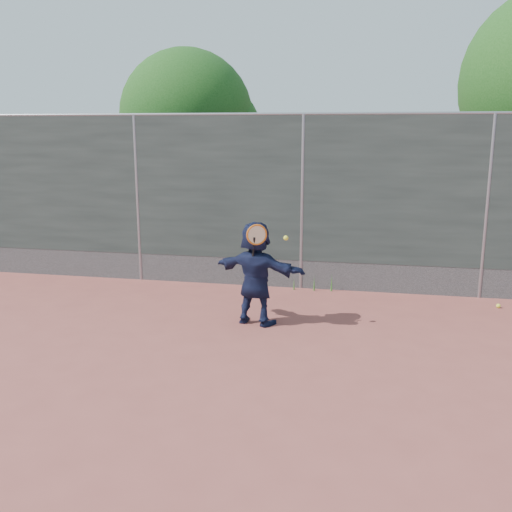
# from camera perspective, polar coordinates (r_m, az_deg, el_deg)

# --- Properties ---
(ground) EXTENTS (80.00, 80.00, 0.00)m
(ground) POSITION_cam_1_polar(r_m,az_deg,el_deg) (6.88, 0.93, -11.03)
(ground) COLOR #9E4C42
(ground) RESTS_ON ground
(player) EXTENTS (1.46, 0.82, 1.50)m
(player) POSITION_cam_1_polar(r_m,az_deg,el_deg) (8.12, -0.00, -1.72)
(player) COLOR #161D3D
(player) RESTS_ON ground
(ball_ground) EXTENTS (0.07, 0.07, 0.07)m
(ball_ground) POSITION_cam_1_polar(r_m,az_deg,el_deg) (9.78, 23.07, -4.61)
(ball_ground) COLOR yellow
(ball_ground) RESTS_ON ground
(fence) EXTENTS (20.00, 0.06, 3.03)m
(fence) POSITION_cam_1_polar(r_m,az_deg,el_deg) (9.84, 4.63, 5.71)
(fence) COLOR #38423D
(fence) RESTS_ON ground
(swing_action) EXTENTS (0.56, 0.19, 0.51)m
(swing_action) POSITION_cam_1_polar(r_m,az_deg,el_deg) (7.80, 0.35, 1.99)
(swing_action) COLOR orange
(swing_action) RESTS_ON ground
(tree_left) EXTENTS (3.15, 3.00, 4.53)m
(tree_left) POSITION_cam_1_polar(r_m,az_deg,el_deg) (13.36, -6.22, 13.33)
(tree_left) COLOR #382314
(tree_left) RESTS_ON ground
(weed_clump) EXTENTS (0.68, 0.07, 0.30)m
(weed_clump) POSITION_cam_1_polar(r_m,az_deg,el_deg) (9.98, 6.09, -2.71)
(weed_clump) COLOR #387226
(weed_clump) RESTS_ON ground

